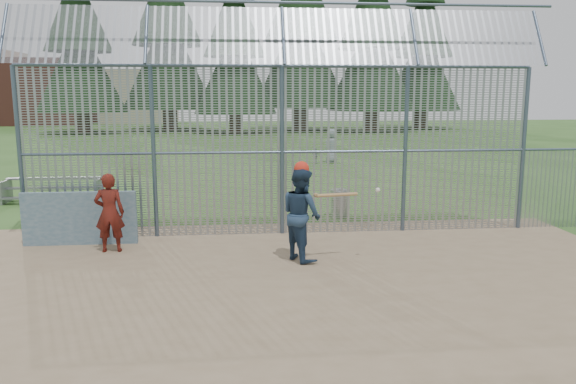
{
  "coord_description": "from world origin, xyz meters",
  "views": [
    {
      "loc": [
        -1.11,
        -9.74,
        3.38
      ],
      "look_at": [
        0.0,
        2.0,
        1.3
      ],
      "focal_mm": 35.0,
      "sensor_mm": 36.0,
      "label": 1
    }
  ],
  "objects": [
    {
      "name": "dirt_infield",
      "position": [
        0.0,
        -0.5,
        0.01
      ],
      "size": [
        14.0,
        10.0,
        0.02
      ],
      "primitive_type": "cube",
      "color": "#756047",
      "rests_on": "ground"
    },
    {
      "name": "conifer_row",
      "position": [
        1.93,
        41.51,
        10.83
      ],
      "size": [
        38.48,
        12.26,
        20.2
      ],
      "color": "#332319",
      "rests_on": "ground"
    },
    {
      "name": "batter",
      "position": [
        0.2,
        1.29,
        0.97
      ],
      "size": [
        1.06,
        1.15,
        1.89
      ],
      "primitive_type": "imported",
      "rotation": [
        0.0,
        0.0,
        2.05
      ],
      "color": "navy",
      "rests_on": "dirt_infield"
    },
    {
      "name": "trash_can",
      "position": [
        1.77,
        5.3,
        0.38
      ],
      "size": [
        0.56,
        0.56,
        0.82
      ],
      "color": "#919399",
      "rests_on": "ground"
    },
    {
      "name": "bleacher",
      "position": [
        -6.86,
        8.27,
        0.41
      ],
      "size": [
        3.0,
        0.95,
        0.72
      ],
      "color": "slate",
      "rests_on": "ground"
    },
    {
      "name": "distant_buildings",
      "position": [
        -23.18,
        56.49,
        3.6
      ],
      "size": [
        26.5,
        10.5,
        8.0
      ],
      "color": "brown",
      "rests_on": "ground"
    },
    {
      "name": "bg_kid_standing",
      "position": [
        3.61,
        17.42,
        0.84
      ],
      "size": [
        0.97,
        0.92,
        1.67
      ],
      "primitive_type": "imported",
      "rotation": [
        0.0,
        0.0,
        3.81
      ],
      "color": "gray",
      "rests_on": "ground"
    },
    {
      "name": "batting_gear",
      "position": [
        0.32,
        1.26,
        1.82
      ],
      "size": [
        1.67,
        0.54,
        0.71
      ],
      "color": "red",
      "rests_on": "ground"
    },
    {
      "name": "ground",
      "position": [
        0.0,
        0.0,
        0.0
      ],
      "size": [
        120.0,
        120.0,
        0.0
      ],
      "primitive_type": "plane",
      "color": "#2D511E",
      "rests_on": "ground"
    },
    {
      "name": "onlooker",
      "position": [
        -3.8,
        2.25,
        0.87
      ],
      "size": [
        0.64,
        0.44,
        1.7
      ],
      "primitive_type": "imported",
      "rotation": [
        0.0,
        0.0,
        3.2
      ],
      "color": "maroon",
      "rests_on": "dirt_infield"
    },
    {
      "name": "backstop_fence",
      "position": [
        1.81,
        3.43,
        2.36
      ],
      "size": [
        20.09,
        0.81,
        5.3
      ],
      "color": "#47566B",
      "rests_on": "ground"
    },
    {
      "name": "bg_kid_seated",
      "position": [
        2.79,
        17.22,
        0.39
      ],
      "size": [
        0.48,
        0.43,
        0.77
      ],
      "primitive_type": "imported",
      "rotation": [
        0.0,
        0.0,
        2.49
      ],
      "color": "slate",
      "rests_on": "ground"
    },
    {
      "name": "dugout_wall",
      "position": [
        -4.6,
        2.9,
        0.62
      ],
      "size": [
        2.5,
        0.12,
        1.2
      ],
      "primitive_type": "cube",
      "color": "#38566B",
      "rests_on": "dirt_infield"
    }
  ]
}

